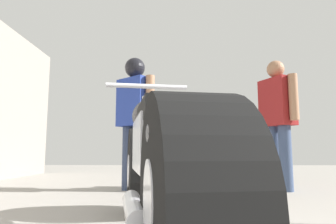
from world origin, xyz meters
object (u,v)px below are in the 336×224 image
(motorcycle_black_naked, at_px, (215,159))
(mechanic_in_blue, at_px, (278,115))
(motorcycle_maroon_cruiser, at_px, (159,164))
(mechanic_with_helmet, at_px, (134,110))

(motorcycle_black_naked, bearing_deg, mechanic_in_blue, -67.24)
(motorcycle_maroon_cruiser, relative_size, mechanic_in_blue, 1.30)
(motorcycle_black_naked, bearing_deg, mechanic_with_helmet, -128.37)
(motorcycle_maroon_cruiser, xyz_separation_m, motorcycle_black_naked, (0.77, 3.65, -0.05))
(motorcycle_maroon_cruiser, bearing_deg, mechanic_with_helmet, 101.09)
(motorcycle_maroon_cruiser, distance_m, mechanic_in_blue, 2.65)
(motorcycle_black_naked, relative_size, mechanic_with_helmet, 0.99)
(motorcycle_maroon_cruiser, relative_size, mechanic_with_helmet, 1.28)
(mechanic_in_blue, bearing_deg, motorcycle_black_naked, 112.76)
(mechanic_with_helmet, bearing_deg, motorcycle_maroon_cruiser, -78.91)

